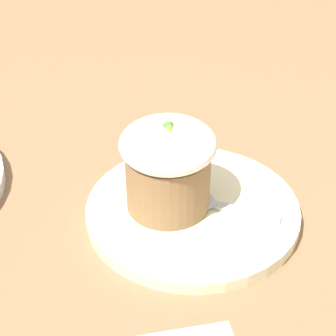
# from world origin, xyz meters

# --- Properties ---
(ground_plane) EXTENTS (4.00, 4.00, 0.00)m
(ground_plane) POSITION_xyz_m (0.00, 0.00, 0.00)
(ground_plane) COLOR #846042
(dessert_plate) EXTENTS (0.22, 0.22, 0.01)m
(dessert_plate) POSITION_xyz_m (0.00, 0.00, 0.01)
(dessert_plate) COLOR beige
(dessert_plate) RESTS_ON ground_plane
(carrot_cake) EXTENTS (0.09, 0.09, 0.10)m
(carrot_cake) POSITION_xyz_m (-0.01, -0.02, 0.06)
(carrot_cake) COLOR olive
(carrot_cake) RESTS_ON dessert_plate
(spoon) EXTENTS (0.08, 0.11, 0.01)m
(spoon) POSITION_xyz_m (-0.00, 0.01, 0.02)
(spoon) COLOR #B7B7BC
(spoon) RESTS_ON dessert_plate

